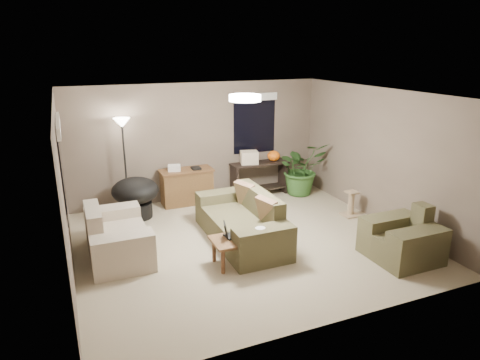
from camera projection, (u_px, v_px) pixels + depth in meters
name	position (u px, v px, depth m)	size (l,w,h in m)	color
room_shell	(245.00, 172.00, 6.97)	(5.50, 5.50, 5.50)	tan
main_sofa	(243.00, 224.00, 7.33)	(0.95, 2.20, 0.85)	brown
throw_pillows	(257.00, 202.00, 7.32)	(0.36, 1.40, 0.47)	#8C7251
loveseat	(116.00, 238.00, 6.77)	(0.90, 1.60, 0.85)	beige
armchair	(402.00, 241.00, 6.69)	(0.95, 1.00, 0.85)	#46432A
coffee_table	(244.00, 241.00, 6.54)	(1.00, 0.55, 0.42)	brown
laptop	(231.00, 233.00, 6.53)	(0.40, 0.25, 0.24)	black
plastic_bag	(260.00, 233.00, 6.43)	(0.28, 0.25, 0.20)	white
desk	(187.00, 186.00, 9.03)	(1.10, 0.50, 0.75)	brown
desk_papers	(179.00, 168.00, 8.84)	(0.69, 0.29, 0.12)	silver
console_table	(259.00, 176.00, 9.56)	(1.30, 0.40, 0.75)	black
pumpkin	(274.00, 156.00, 9.56)	(0.28, 0.28, 0.23)	orange
cardboard_box	(249.00, 157.00, 9.33)	(0.37, 0.28, 0.28)	beige
papasan_chair	(136.00, 195.00, 8.26)	(1.13, 1.13, 0.80)	black
floor_lamp	(123.00, 134.00, 8.17)	(0.32, 0.32, 1.91)	black
ceiling_fixture	(245.00, 98.00, 6.61)	(0.50, 0.50, 0.10)	white
houseplant	(301.00, 174.00, 9.61)	(1.08, 1.20, 0.93)	#2D5923
cat_scratching_post	(351.00, 205.00, 8.42)	(0.32, 0.32, 0.50)	tan
window_left	(60.00, 151.00, 6.07)	(0.05, 1.56, 1.33)	black
window_back	(255.00, 113.00, 9.47)	(1.06, 0.05, 1.33)	black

